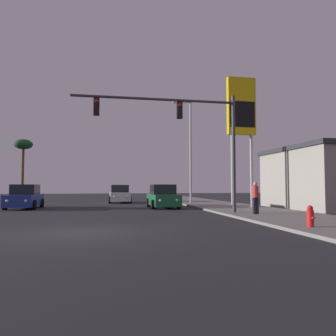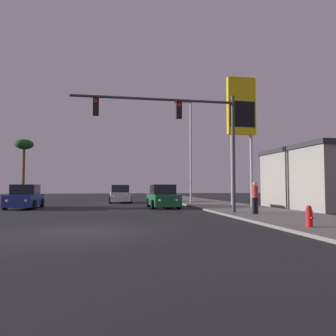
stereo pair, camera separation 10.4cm
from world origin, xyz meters
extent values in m
plane|color=#28282B|center=(0.00, 0.00, 0.00)|extent=(120.00, 120.00, 0.00)
cube|color=gray|center=(9.50, 10.00, 0.06)|extent=(5.00, 60.00, 0.12)
cube|color=navy|center=(-4.83, 12.86, 0.58)|extent=(1.82, 4.21, 0.80)
cube|color=black|center=(-4.83, 13.01, 1.33)|extent=(1.61, 2.01, 0.70)
cylinder|color=black|center=(-5.73, 11.56, 0.32)|extent=(0.24, 0.64, 0.64)
cylinder|color=black|center=(-3.93, 11.56, 0.32)|extent=(0.24, 0.64, 0.64)
cylinder|color=black|center=(-5.73, 14.16, 0.32)|extent=(0.24, 0.64, 0.64)
cylinder|color=black|center=(-3.93, 14.16, 0.32)|extent=(0.24, 0.64, 0.64)
sphere|color=#F2EACC|center=(-5.39, 10.74, 0.63)|extent=(0.18, 0.18, 0.18)
sphere|color=#F2EACC|center=(-4.27, 10.74, 0.63)|extent=(0.18, 0.18, 0.18)
cube|color=silver|center=(2.00, 19.85, 0.58)|extent=(1.84, 4.22, 0.80)
cube|color=black|center=(2.00, 20.00, 1.33)|extent=(1.62, 2.02, 0.70)
cylinder|color=black|center=(1.10, 18.55, 0.32)|extent=(0.24, 0.64, 0.64)
cylinder|color=black|center=(2.90, 18.55, 0.32)|extent=(0.24, 0.64, 0.64)
cylinder|color=black|center=(1.10, 21.15, 0.32)|extent=(0.24, 0.64, 0.64)
cylinder|color=black|center=(2.90, 21.15, 0.32)|extent=(0.24, 0.64, 0.64)
sphere|color=#F2EACC|center=(1.44, 17.73, 0.63)|extent=(0.18, 0.18, 0.18)
sphere|color=#F2EACC|center=(2.56, 17.73, 0.63)|extent=(0.18, 0.18, 0.18)
cube|color=#195933|center=(4.81, 11.83, 0.58)|extent=(1.90, 4.24, 0.80)
cube|color=black|center=(4.81, 11.98, 1.33)|extent=(1.65, 2.04, 0.70)
cylinder|color=black|center=(3.91, 10.53, 0.32)|extent=(0.24, 0.64, 0.64)
cylinder|color=black|center=(5.71, 10.53, 0.32)|extent=(0.24, 0.64, 0.64)
cylinder|color=black|center=(3.91, 13.13, 0.32)|extent=(0.24, 0.64, 0.64)
cylinder|color=black|center=(5.71, 13.13, 0.32)|extent=(0.24, 0.64, 0.64)
sphere|color=#F2EACC|center=(4.26, 9.71, 0.63)|extent=(0.18, 0.18, 0.18)
sphere|color=#F2EACC|center=(5.37, 9.71, 0.63)|extent=(0.18, 0.18, 0.18)
cylinder|color=#38383D|center=(7.76, 5.63, 3.37)|extent=(0.20, 0.20, 6.50)
cylinder|color=#38383D|center=(3.35, 5.63, 6.22)|extent=(8.81, 0.14, 0.14)
cube|color=black|center=(4.67, 5.63, 5.67)|extent=(0.30, 0.24, 0.90)
sphere|color=red|center=(4.67, 5.49, 5.94)|extent=(0.20, 0.20, 0.20)
cube|color=black|center=(0.27, 5.63, 5.67)|extent=(0.30, 0.24, 0.90)
sphere|color=red|center=(0.27, 5.49, 5.94)|extent=(0.20, 0.20, 0.20)
cylinder|color=#99999E|center=(8.01, 16.23, 4.62)|extent=(0.18, 0.18, 9.00)
cylinder|color=#99999E|center=(7.31, 16.23, 8.97)|extent=(1.40, 0.10, 0.10)
ellipsoid|color=silver|center=(6.61, 16.23, 8.92)|extent=(0.50, 0.24, 0.20)
cylinder|color=#99999E|center=(9.27, 9.69, 2.62)|extent=(0.20, 0.20, 5.00)
cylinder|color=#99999E|center=(10.67, 9.69, 2.62)|extent=(0.20, 0.20, 5.00)
cube|color=yellow|center=(9.97, 9.69, 7.12)|extent=(2.00, 0.40, 4.00)
cube|color=black|center=(9.97, 9.48, 6.52)|extent=(1.80, 0.03, 1.80)
cylinder|color=red|center=(7.99, -0.91, 0.42)|extent=(0.24, 0.24, 0.60)
sphere|color=red|center=(7.99, -0.91, 0.78)|extent=(0.20, 0.20, 0.20)
cylinder|color=red|center=(7.99, -1.08, 0.45)|extent=(0.08, 0.10, 0.08)
cylinder|color=#23232D|center=(8.35, 4.42, 0.54)|extent=(0.16, 0.16, 0.85)
cylinder|color=#23232D|center=(8.53, 4.42, 0.54)|extent=(0.16, 0.16, 0.85)
cylinder|color=#BF3333|center=(8.44, 4.42, 1.27)|extent=(0.32, 0.32, 0.60)
sphere|color=tan|center=(8.44, 4.42, 1.68)|extent=(0.22, 0.22, 0.22)
cylinder|color=brown|center=(-10.12, 34.00, 3.30)|extent=(0.36, 0.36, 6.59)
ellipsoid|color=#1E5123|center=(-10.12, 34.00, 7.07)|extent=(2.40, 2.40, 1.32)
camera|label=1|loc=(0.89, -11.50, 1.56)|focal=35.00mm
camera|label=2|loc=(0.99, -11.52, 1.56)|focal=35.00mm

